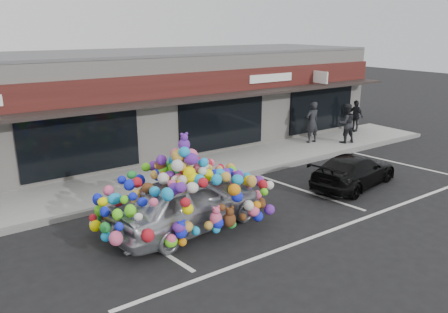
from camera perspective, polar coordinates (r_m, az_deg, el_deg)
ground at (r=13.09m, az=2.55°, el=-7.35°), size 90.00×90.00×0.00m
shop_building at (r=19.62m, az=-12.53°, el=6.94°), size 24.00×7.20×4.31m
sidewalk at (r=16.21m, az=-6.02°, el=-2.36°), size 26.00×3.00×0.15m
kerb at (r=14.98m, az=-3.24°, el=-3.90°), size 26.00×0.18×0.16m
parking_stripe_left at (r=11.78m, az=-10.78°, el=-10.47°), size 0.73×4.37×0.01m
parking_stripe_mid at (r=14.96m, az=10.69°, el=-4.49°), size 0.73×4.37×0.01m
parking_stripe_right at (r=19.02m, az=22.27°, el=-0.90°), size 0.73×4.37×0.01m
lane_line at (r=12.88m, az=16.08°, el=-8.41°), size 14.00×0.12×0.01m
toy_car at (r=11.79m, az=-4.86°, el=-5.25°), size 3.20×4.97×2.75m
black_sedan at (r=15.68m, az=16.60°, el=-1.77°), size 2.25×4.08×1.12m
pedestrian_a at (r=20.53m, az=11.44°, el=4.42°), size 0.73×0.51×1.91m
pedestrian_b at (r=20.88m, az=15.62°, el=4.20°), size 1.04×0.90×1.82m
pedestrian_c at (r=23.41m, az=16.77°, el=5.11°), size 0.97×0.47×1.60m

